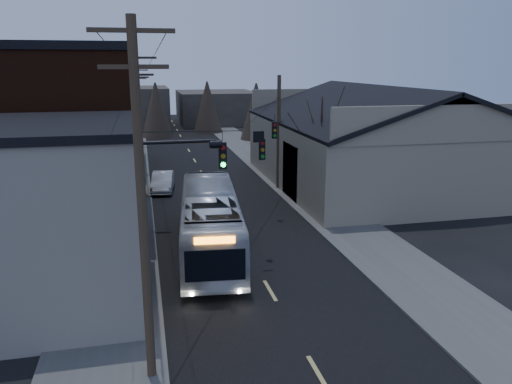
% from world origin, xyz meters
% --- Properties ---
extents(road_surface, '(9.00, 110.00, 0.02)m').
position_xyz_m(road_surface, '(0.00, 30.00, 0.01)').
color(road_surface, black).
rests_on(road_surface, ground).
extents(sidewalk_left, '(4.00, 110.00, 0.12)m').
position_xyz_m(sidewalk_left, '(-6.50, 30.00, 0.06)').
color(sidewalk_left, '#474744').
rests_on(sidewalk_left, ground).
extents(sidewalk_right, '(4.00, 110.00, 0.12)m').
position_xyz_m(sidewalk_right, '(6.50, 30.00, 0.06)').
color(sidewalk_right, '#474744').
rests_on(sidewalk_right, ground).
extents(building_clapboard, '(8.00, 8.00, 7.00)m').
position_xyz_m(building_clapboard, '(-9.00, 9.00, 3.50)').
color(building_clapboard, gray).
rests_on(building_clapboard, ground).
extents(building_brick, '(10.00, 12.00, 10.00)m').
position_xyz_m(building_brick, '(-10.00, 20.00, 5.00)').
color(building_brick, black).
rests_on(building_brick, ground).
extents(building_left_far, '(9.00, 14.00, 7.00)m').
position_xyz_m(building_left_far, '(-9.50, 36.00, 3.50)').
color(building_left_far, '#312C27').
rests_on(building_left_far, ground).
extents(warehouse, '(16.16, 20.60, 7.73)m').
position_xyz_m(warehouse, '(13.00, 25.00, 2.70)').
color(warehouse, gray).
rests_on(warehouse, ground).
extents(building_far_left, '(10.00, 12.00, 6.00)m').
position_xyz_m(building_far_left, '(-6.00, 65.00, 3.00)').
color(building_far_left, '#312C27').
rests_on(building_far_left, ground).
extents(building_far_right, '(12.00, 14.00, 5.00)m').
position_xyz_m(building_far_right, '(7.00, 70.00, 2.50)').
color(building_far_right, '#312C27').
rests_on(building_far_right, ground).
extents(bare_tree, '(0.40, 0.40, 7.20)m').
position_xyz_m(bare_tree, '(6.50, 20.00, 3.60)').
color(bare_tree, black).
rests_on(bare_tree, ground).
extents(utility_lines, '(11.24, 45.28, 10.50)m').
position_xyz_m(utility_lines, '(-3.11, 24.14, 4.95)').
color(utility_lines, '#382B1E').
rests_on(utility_lines, ground).
extents(bus, '(3.91, 11.91, 3.26)m').
position_xyz_m(bus, '(-1.82, 13.00, 1.63)').
color(bus, silver).
rests_on(bus, ground).
extents(parked_car, '(1.98, 4.44, 1.42)m').
position_xyz_m(parked_car, '(-3.61, 26.34, 0.71)').
color(parked_car, '#B8BBC0').
rests_on(parked_car, ground).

